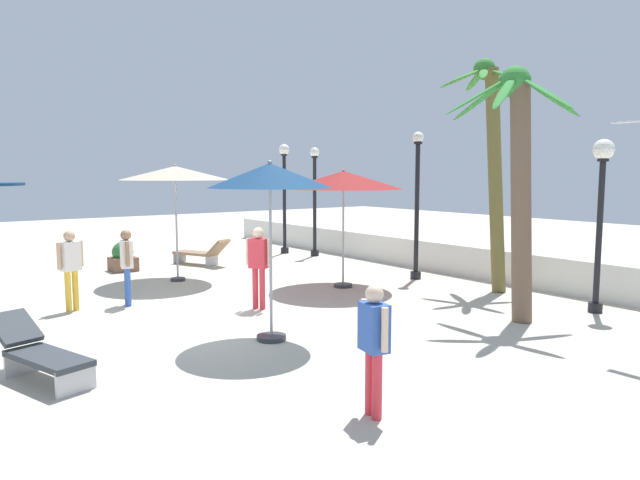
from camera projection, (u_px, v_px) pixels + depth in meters
name	position (u px, v px, depth m)	size (l,w,h in m)	color
ground_plane	(197.00, 325.00, 10.99)	(56.00, 56.00, 0.00)	beige
boundary_wall	(480.00, 263.00, 15.72)	(25.20, 0.30, 0.84)	silver
patio_umbrella_0	(175.00, 174.00, 15.16)	(2.81, 2.81, 3.04)	#333338
patio_umbrella_2	(270.00, 178.00, 9.70)	(2.07, 2.07, 3.02)	#333338
patio_umbrella_3	(343.00, 180.00, 14.34)	(2.88, 2.88, 2.91)	#333338
palm_tree_1	(492.00, 149.00, 13.91)	(2.11, 2.16, 5.51)	brown
palm_tree_2	(519.00, 164.00, 11.06)	(2.71, 2.57, 4.80)	brown
lamp_post_0	(284.00, 186.00, 20.52)	(0.37, 0.37, 3.80)	black
lamp_post_1	(315.00, 195.00, 19.89)	(0.32, 0.32, 3.66)	black
lamp_post_2	(417.00, 201.00, 15.52)	(0.29, 0.29, 3.88)	black
lamp_post_3	(601.00, 198.00, 11.73)	(0.41, 0.41, 3.48)	black
lounge_chair_0	(202.00, 252.00, 18.09)	(1.95, 1.27, 0.84)	#B7B7BC
lounge_chair_2	(39.00, 351.00, 8.04)	(1.94, 1.08, 0.83)	#B7B7BC
guest_0	(374.00, 338.00, 6.76)	(0.55, 0.31, 1.56)	#D8333F
guest_1	(258.00, 260.00, 12.17)	(0.48, 0.40, 1.70)	#D8333F
guest_2	(70.00, 263.00, 11.98)	(0.33, 0.54, 1.66)	gold
guest_3	(127.00, 260.00, 12.49)	(0.55, 0.32, 1.62)	#3359B2
planter	(123.00, 258.00, 16.99)	(0.70, 0.70, 0.85)	brown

